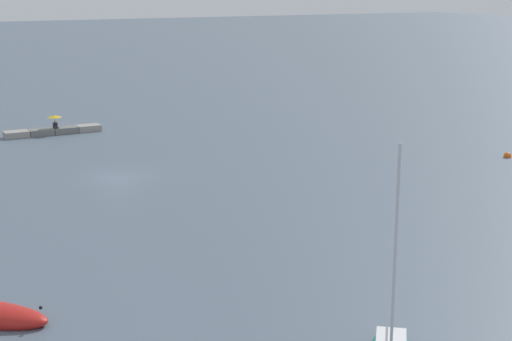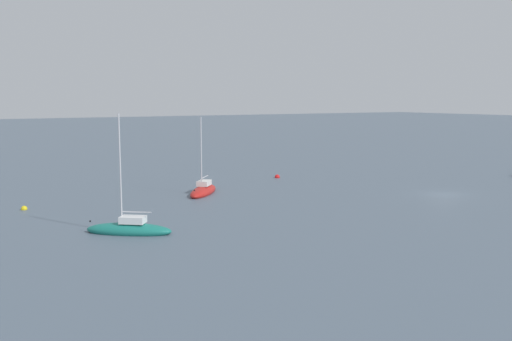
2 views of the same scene
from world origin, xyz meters
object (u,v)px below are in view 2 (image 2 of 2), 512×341
object	(u,v)px
sailboat_red_far	(203,191)
sailboat_teal_outer	(129,229)
mooring_buoy_mid	(24,209)
mooring_buoy_near	(277,177)

from	to	relation	value
sailboat_red_far	sailboat_teal_outer	xyz separation A→B (m)	(-12.54, 12.16, -0.00)
sailboat_red_far	mooring_buoy_mid	distance (m)	17.28
sailboat_red_far	mooring_buoy_mid	bearing A→B (deg)	40.00
sailboat_teal_outer	mooring_buoy_near	bearing A→B (deg)	-15.05
mooring_buoy_mid	sailboat_red_far	bearing A→B (deg)	-92.43
mooring_buoy_mid	mooring_buoy_near	bearing A→B (deg)	-80.80
sailboat_red_far	mooring_buoy_mid	world-z (taller)	sailboat_red_far
sailboat_teal_outer	sailboat_red_far	bearing A→B (deg)	-5.05
mooring_buoy_mid	sailboat_teal_outer	bearing A→B (deg)	-158.98
sailboat_red_far	sailboat_teal_outer	distance (m)	17.47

